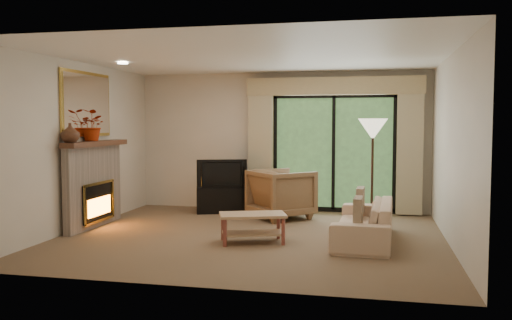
% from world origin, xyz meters
% --- Properties ---
extents(floor, '(5.50, 5.50, 0.00)m').
position_xyz_m(floor, '(0.00, 0.00, 0.00)').
color(floor, brown).
rests_on(floor, ground).
extents(ceiling, '(5.50, 5.50, 0.00)m').
position_xyz_m(ceiling, '(0.00, 0.00, 2.60)').
color(ceiling, white).
rests_on(ceiling, ground).
extents(wall_back, '(5.00, 0.00, 5.00)m').
position_xyz_m(wall_back, '(0.00, 2.50, 1.30)').
color(wall_back, beige).
rests_on(wall_back, ground).
extents(wall_front, '(5.00, 0.00, 5.00)m').
position_xyz_m(wall_front, '(0.00, -2.50, 1.30)').
color(wall_front, beige).
rests_on(wall_front, ground).
extents(wall_left, '(0.00, 5.00, 5.00)m').
position_xyz_m(wall_left, '(-2.75, 0.00, 1.30)').
color(wall_left, beige).
rests_on(wall_left, ground).
extents(wall_right, '(0.00, 5.00, 5.00)m').
position_xyz_m(wall_right, '(2.75, 0.00, 1.30)').
color(wall_right, beige).
rests_on(wall_right, ground).
extents(fireplace, '(0.24, 1.70, 1.37)m').
position_xyz_m(fireplace, '(-2.63, 0.20, 0.69)').
color(fireplace, gray).
rests_on(fireplace, floor).
extents(mirror, '(0.07, 1.45, 1.02)m').
position_xyz_m(mirror, '(-2.71, 0.20, 1.95)').
color(mirror, gold).
rests_on(mirror, wall_left).
extents(sliding_door, '(2.26, 0.10, 2.16)m').
position_xyz_m(sliding_door, '(1.00, 2.45, 1.10)').
color(sliding_door, black).
rests_on(sliding_door, floor).
extents(curtain_left, '(0.45, 0.18, 2.35)m').
position_xyz_m(curtain_left, '(-0.35, 2.34, 1.20)').
color(curtain_left, tan).
rests_on(curtain_left, floor).
extents(curtain_right, '(0.45, 0.18, 2.35)m').
position_xyz_m(curtain_right, '(2.35, 2.34, 1.20)').
color(curtain_right, tan).
rests_on(curtain_right, floor).
extents(cornice, '(3.20, 0.24, 0.32)m').
position_xyz_m(cornice, '(1.00, 2.36, 2.32)').
color(cornice, tan).
rests_on(cornice, wall_back).
extents(media_console, '(1.01, 0.70, 0.46)m').
position_xyz_m(media_console, '(-1.01, 1.95, 0.23)').
color(media_console, black).
rests_on(media_console, floor).
extents(tv, '(0.90, 0.42, 0.53)m').
position_xyz_m(tv, '(-1.01, 1.95, 0.73)').
color(tv, black).
rests_on(tv, media_console).
extents(armchair, '(1.32, 1.32, 0.86)m').
position_xyz_m(armchair, '(0.17, 1.57, 0.43)').
color(armchair, brown).
rests_on(armchair, floor).
extents(sofa, '(0.83, 1.96, 0.56)m').
position_xyz_m(sofa, '(1.61, 0.02, 0.28)').
color(sofa, '#CDAA8B').
rests_on(sofa, floor).
extents(pillow_near, '(0.12, 0.41, 0.41)m').
position_xyz_m(pillow_near, '(1.54, -0.54, 0.49)').
color(pillow_near, brown).
rests_on(pillow_near, sofa).
extents(pillow_far, '(0.12, 0.41, 0.40)m').
position_xyz_m(pillow_far, '(1.54, 0.58, 0.49)').
color(pillow_far, brown).
rests_on(pillow_far, sofa).
extents(coffee_table, '(1.01, 0.77, 0.41)m').
position_xyz_m(coffee_table, '(0.10, -0.39, 0.20)').
color(coffee_table, tan).
rests_on(coffee_table, floor).
extents(floor_lamp, '(0.57, 0.57, 1.72)m').
position_xyz_m(floor_lamp, '(1.71, 1.14, 0.86)').
color(floor_lamp, beige).
rests_on(floor_lamp, floor).
extents(vase, '(0.33, 0.33, 0.29)m').
position_xyz_m(vase, '(-2.61, -0.48, 1.51)').
color(vase, '#4A2B1B').
rests_on(vase, fireplace).
extents(branches, '(0.52, 0.48, 0.50)m').
position_xyz_m(branches, '(-2.61, 0.18, 1.62)').
color(branches, '#992709').
rests_on(branches, fireplace).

